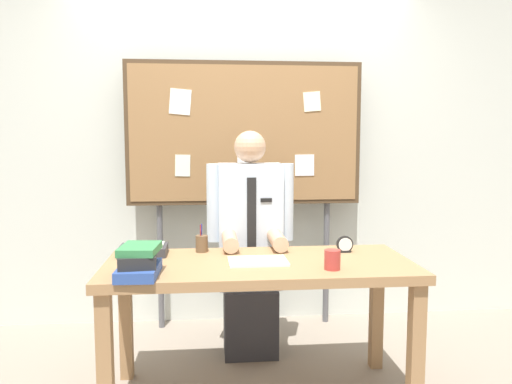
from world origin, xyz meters
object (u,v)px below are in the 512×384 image
object	(u,v)px
desk_clock	(345,245)
pen_holder	(202,243)
person	(250,252)
book_stack	(139,262)
desk	(259,280)
paper_tray	(143,250)
open_notebook	(258,261)
bulletin_board	(245,137)
coffee_mug	(332,260)

from	to	relation	value
desk_clock	pen_holder	size ratio (longest dim) A/B	0.58
person	book_stack	bearing A→B (deg)	-127.42
desk	paper_tray	xyz separation A→B (m)	(-0.63, 0.21, 0.13)
open_notebook	desk	bearing A→B (deg)	68.46
bulletin_board	book_stack	xyz separation A→B (m)	(-0.59, -1.25, -0.59)
coffee_mug	open_notebook	bearing A→B (deg)	153.53
open_notebook	paper_tray	world-z (taller)	paper_tray
bulletin_board	book_stack	size ratio (longest dim) A/B	6.34
coffee_mug	paper_tray	bearing A→B (deg)	157.24
desk	coffee_mug	xyz separation A→B (m)	(0.34, -0.20, 0.15)
desk_clock	pen_holder	world-z (taller)	pen_holder
open_notebook	coffee_mug	size ratio (longest dim) A/B	3.12
book_stack	coffee_mug	bearing A→B (deg)	1.24
desk	coffee_mug	bearing A→B (deg)	-29.57
desk_clock	coffee_mug	size ratio (longest dim) A/B	0.95
book_stack	pen_holder	size ratio (longest dim) A/B	1.91
desk_clock	paper_tray	xyz separation A→B (m)	(-1.13, 0.05, -0.01)
bulletin_board	coffee_mug	world-z (taller)	bulletin_board
pen_holder	paper_tray	world-z (taller)	pen_holder
desk	person	xyz separation A→B (m)	(0.00, 0.56, 0.02)
bulletin_board	paper_tray	world-z (taller)	bulletin_board
pen_holder	paper_tray	xyz separation A→B (m)	(-0.32, -0.04, -0.02)
book_stack	paper_tray	distance (m)	0.43
person	bulletin_board	world-z (taller)	bulletin_board
desk	person	world-z (taller)	person
desk	coffee_mug	size ratio (longest dim) A/B	16.46
desk	bulletin_board	world-z (taller)	bulletin_board
bulletin_board	coffee_mug	bearing A→B (deg)	-74.39
person	bulletin_board	bearing A→B (deg)	90.01
pen_holder	desk_clock	bearing A→B (deg)	-6.21
desk	paper_tray	distance (m)	0.67
bulletin_board	paper_tray	size ratio (longest dim) A/B	7.47
book_stack	bulletin_board	bearing A→B (deg)	64.66
open_notebook	coffee_mug	world-z (taller)	coffee_mug
book_stack	coffee_mug	size ratio (longest dim) A/B	3.12
bulletin_board	desk_clock	xyz separation A→B (m)	(0.51, -0.87, -0.62)
desk_clock	paper_tray	bearing A→B (deg)	177.64
desk	pen_holder	size ratio (longest dim) A/B	10.09
pen_holder	coffee_mug	bearing A→B (deg)	-34.70
pen_holder	paper_tray	distance (m)	0.33
person	coffee_mug	bearing A→B (deg)	-65.48
desk	desk_clock	size ratio (longest dim) A/B	17.24
desk	desk_clock	xyz separation A→B (m)	(0.51, 0.17, 0.14)
desk_clock	bulletin_board	bearing A→B (deg)	120.20
coffee_mug	pen_holder	world-z (taller)	pen_holder
open_notebook	bulletin_board	bearing A→B (deg)	89.57
desk	person	size ratio (longest dim) A/B	1.12
person	bulletin_board	xyz separation A→B (m)	(-0.00, 0.48, 0.74)
person	desk_clock	bearing A→B (deg)	-37.85
coffee_mug	book_stack	bearing A→B (deg)	-178.76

